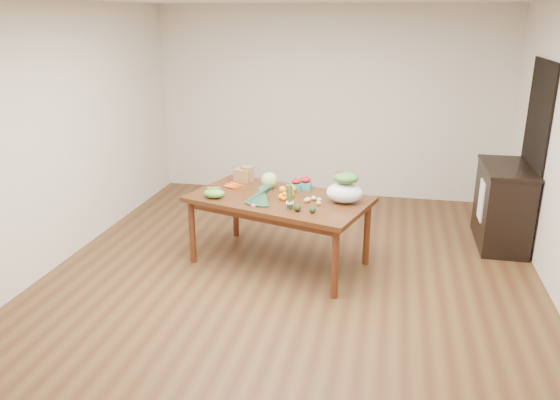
% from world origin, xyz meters
% --- Properties ---
extents(floor, '(6.00, 6.00, 0.00)m').
position_xyz_m(floor, '(0.00, 0.00, 0.00)').
color(floor, brown).
rests_on(floor, ground).
extents(room_walls, '(5.02, 6.02, 2.70)m').
position_xyz_m(room_walls, '(0.00, 0.00, 1.35)').
color(room_walls, beige).
rests_on(room_walls, floor).
extents(dining_table, '(2.03, 1.49, 0.75)m').
position_xyz_m(dining_table, '(-0.19, 0.46, 0.38)').
color(dining_table, '#42270F').
rests_on(dining_table, floor).
extents(doorway_dark, '(0.02, 1.00, 2.10)m').
position_xyz_m(doorway_dark, '(2.48, 1.60, 1.05)').
color(doorway_dark, black).
rests_on(doorway_dark, floor).
extents(cabinet, '(0.52, 1.02, 0.94)m').
position_xyz_m(cabinet, '(2.22, 1.51, 0.47)').
color(cabinet, black).
rests_on(cabinet, floor).
extents(dish_towel, '(0.02, 0.28, 0.45)m').
position_xyz_m(dish_towel, '(1.96, 1.40, 0.55)').
color(dish_towel, white).
rests_on(dish_towel, cabinet).
extents(paper_bag, '(0.30, 0.27, 0.18)m').
position_xyz_m(paper_bag, '(-0.70, 0.92, 0.84)').
color(paper_bag, olive).
rests_on(paper_bag, dining_table).
extents(cabbage, '(0.18, 0.18, 0.18)m').
position_xyz_m(cabbage, '(-0.36, 0.74, 0.84)').
color(cabbage, '#96B468').
rests_on(cabbage, dining_table).
extents(strawberry_basket_a, '(0.13, 0.13, 0.10)m').
position_xyz_m(strawberry_basket_a, '(-0.06, 0.75, 0.80)').
color(strawberry_basket_a, red).
rests_on(strawberry_basket_a, dining_table).
extents(strawberry_basket_b, '(0.15, 0.15, 0.11)m').
position_xyz_m(strawberry_basket_b, '(0.03, 0.79, 0.80)').
color(strawberry_basket_b, red).
rests_on(strawberry_basket_b, dining_table).
extents(orange_a, '(0.08, 0.08, 0.08)m').
position_xyz_m(orange_a, '(-0.18, 0.60, 0.79)').
color(orange_a, orange).
rests_on(orange_a, dining_table).
extents(orange_b, '(0.09, 0.09, 0.09)m').
position_xyz_m(orange_b, '(-0.08, 0.63, 0.79)').
color(orange_b, orange).
rests_on(orange_b, dining_table).
extents(orange_c, '(0.07, 0.07, 0.07)m').
position_xyz_m(orange_c, '(-0.07, 0.48, 0.79)').
color(orange_c, orange).
rests_on(orange_c, dining_table).
extents(mandarin_cluster, '(0.22, 0.22, 0.08)m').
position_xyz_m(mandarin_cluster, '(-0.13, 0.42, 0.79)').
color(mandarin_cluster, '#FFA80F').
rests_on(mandarin_cluster, dining_table).
extents(carrots, '(0.27, 0.24, 0.03)m').
position_xyz_m(carrots, '(-0.74, 0.70, 0.76)').
color(carrots, '#F95C15').
rests_on(carrots, dining_table).
extents(snap_pea_bag, '(0.22, 0.16, 0.10)m').
position_xyz_m(snap_pea_bag, '(-0.84, 0.30, 0.80)').
color(snap_pea_bag, '#5C9933').
rests_on(snap_pea_bag, dining_table).
extents(kale_bunch, '(0.42, 0.48, 0.16)m').
position_xyz_m(kale_bunch, '(-0.35, 0.22, 0.83)').
color(kale_bunch, black).
rests_on(kale_bunch, dining_table).
extents(asparagus_bundle, '(0.11, 0.13, 0.26)m').
position_xyz_m(asparagus_bundle, '(-0.01, 0.13, 0.88)').
color(asparagus_bundle, '#437134').
rests_on(asparagus_bundle, dining_table).
extents(potato_a, '(0.06, 0.05, 0.05)m').
position_xyz_m(potato_a, '(0.13, 0.37, 0.77)').
color(potato_a, tan).
rests_on(potato_a, dining_table).
extents(potato_b, '(0.06, 0.05, 0.05)m').
position_xyz_m(potato_b, '(0.12, 0.34, 0.77)').
color(potato_b, tan).
rests_on(potato_b, dining_table).
extents(potato_c, '(0.05, 0.05, 0.04)m').
position_xyz_m(potato_c, '(0.24, 0.39, 0.77)').
color(potato_c, tan).
rests_on(potato_c, dining_table).
extents(potato_d, '(0.06, 0.05, 0.05)m').
position_xyz_m(potato_d, '(0.18, 0.43, 0.77)').
color(potato_d, tan).
rests_on(potato_d, dining_table).
extents(potato_e, '(0.05, 0.04, 0.04)m').
position_xyz_m(potato_e, '(0.25, 0.29, 0.77)').
color(potato_e, tan).
rests_on(potato_e, dining_table).
extents(avocado_a, '(0.10, 0.12, 0.07)m').
position_xyz_m(avocado_a, '(0.07, 0.09, 0.78)').
color(avocado_a, black).
rests_on(avocado_a, dining_table).
extents(avocado_b, '(0.09, 0.11, 0.06)m').
position_xyz_m(avocado_b, '(0.22, 0.07, 0.78)').
color(avocado_b, black).
rests_on(avocado_b, dining_table).
extents(salad_bag, '(0.43, 0.37, 0.28)m').
position_xyz_m(salad_bag, '(0.49, 0.43, 0.89)').
color(salad_bag, white).
rests_on(salad_bag, dining_table).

